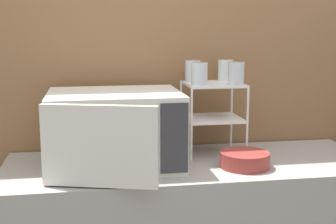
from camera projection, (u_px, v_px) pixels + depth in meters
wall_back at (178, 63)px, 2.27m from camera, size 8.00×0.06×2.60m
microwave at (114, 130)px, 1.93m from camera, size 0.55×0.57×0.31m
dish_rack at (213, 103)px, 2.12m from camera, size 0.26×0.24×0.33m
glass_front_left at (199, 74)px, 2.01m from camera, size 0.07×0.07×0.10m
glass_back_right at (225, 70)px, 2.19m from camera, size 0.07×0.07×0.10m
glass_front_right at (236, 73)px, 2.04m from camera, size 0.07×0.07×0.10m
glass_back_left at (193, 71)px, 2.15m from camera, size 0.07×0.07×0.10m
bowl at (245, 160)px, 1.94m from camera, size 0.21×0.21×0.06m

